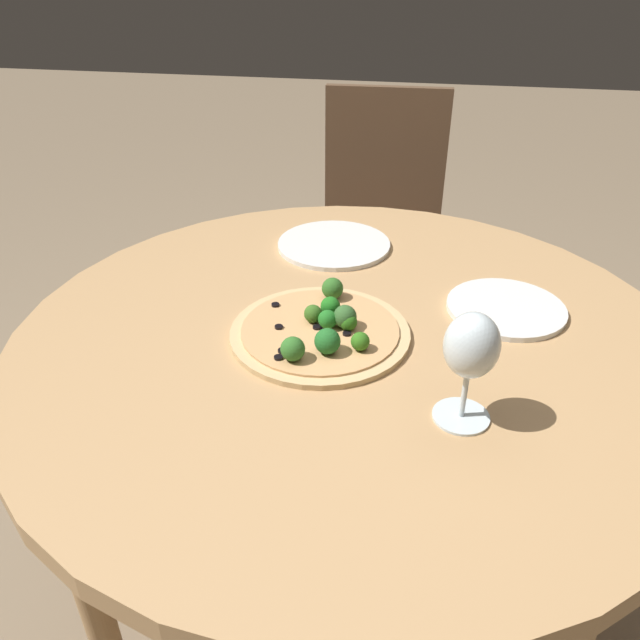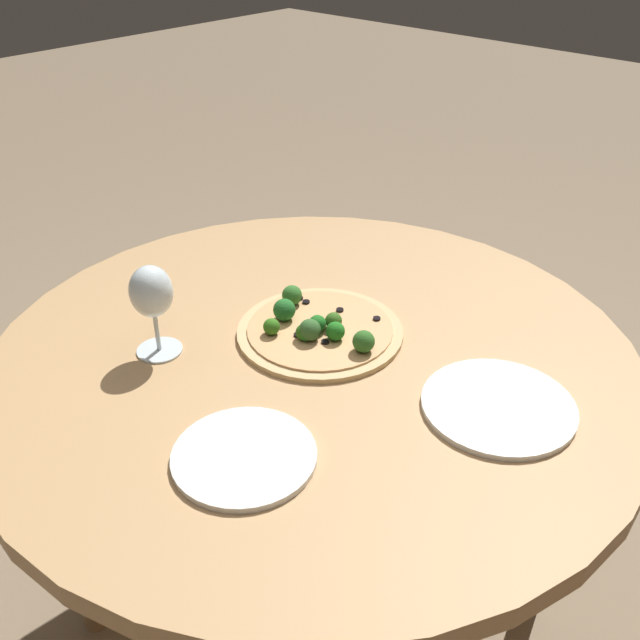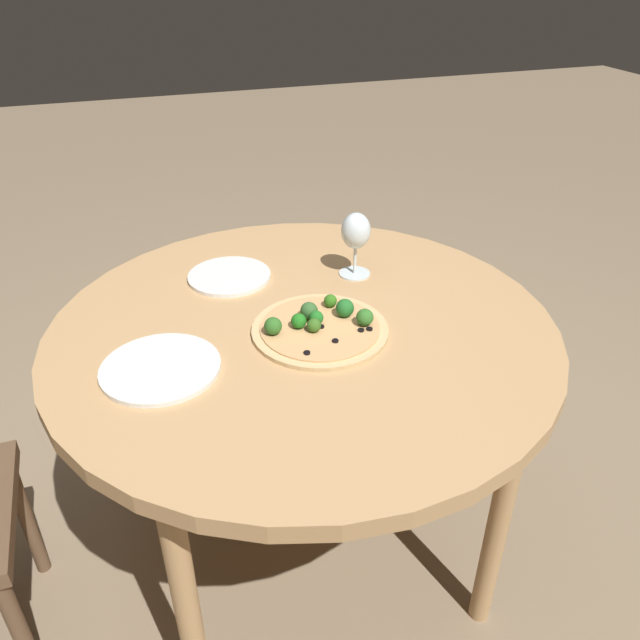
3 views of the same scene
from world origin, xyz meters
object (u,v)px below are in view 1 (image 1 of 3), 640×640
(chair, at_px, (380,237))
(plate_far, at_px, (334,245))
(wine_glass, at_px, (471,349))
(pizza, at_px, (322,329))
(plate_near, at_px, (506,308))

(chair, distance_m, plate_far, 0.68)
(wine_glass, height_order, plate_far, wine_glass)
(pizza, distance_m, plate_near, 0.34)
(plate_far, bearing_deg, plate_near, 58.69)
(wine_glass, xyz_separation_m, plate_far, (-0.52, -0.26, -0.11))
(plate_near, bearing_deg, wine_glass, -14.87)
(plate_far, bearing_deg, pizza, 6.06)
(pizza, bearing_deg, plate_far, -173.94)
(chair, xyz_separation_m, plate_far, (0.63, -0.05, 0.26))
(plate_near, bearing_deg, chair, -160.61)
(chair, bearing_deg, wine_glass, -81.29)
(pizza, height_order, plate_far, pizza)
(chair, height_order, pizza, chair)
(wine_glass, height_order, plate_near, wine_glass)
(pizza, bearing_deg, chair, 179.28)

